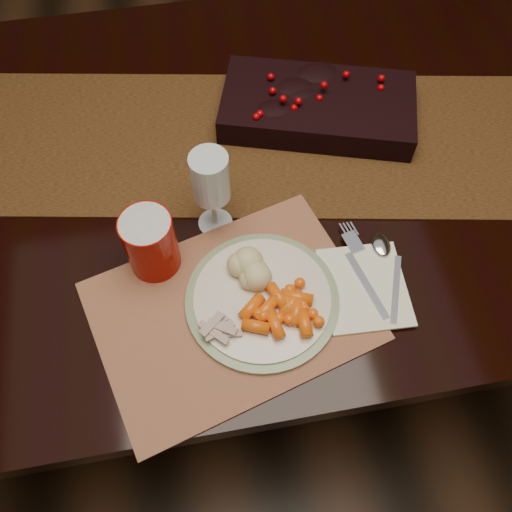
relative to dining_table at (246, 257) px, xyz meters
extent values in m
plane|color=black|center=(0.00, 0.00, -0.38)|extent=(5.00, 5.00, 0.00)
cube|color=black|center=(0.00, 0.00, 0.00)|extent=(1.80, 1.00, 0.75)
cube|color=#41230D|center=(0.05, 0.03, 0.38)|extent=(1.82, 0.69, 0.00)
cube|color=#966551|center=(-0.07, -0.31, 0.38)|extent=(0.49, 0.41, 0.00)
cylinder|color=silver|center=(-0.02, -0.31, 0.39)|extent=(0.30, 0.30, 0.01)
cube|color=white|center=(0.15, -0.31, 0.38)|extent=(0.14, 0.16, 0.01)
cylinder|color=#A40800|center=(-0.18, -0.20, 0.44)|extent=(0.10, 0.10, 0.12)
camera|label=1|loc=(-0.10, -0.68, 1.17)|focal=38.00mm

